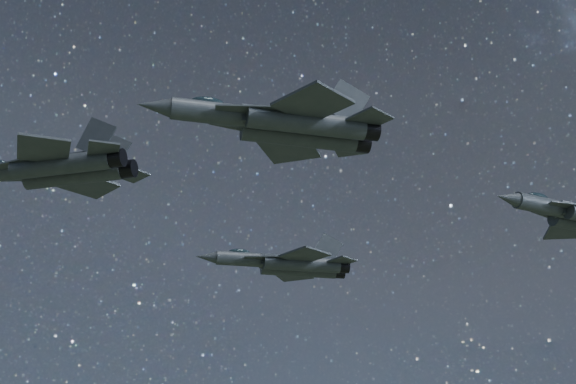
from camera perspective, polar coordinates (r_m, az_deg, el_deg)
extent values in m
cylinder|color=#2D3338|center=(75.44, -19.43, 1.37)|extent=(8.19, 4.55, 1.71)
cube|color=#2D3338|center=(72.52, -15.65, 1.83)|extent=(8.99, 4.80, 1.43)
cylinder|color=#2D3338|center=(71.26, -15.80, 1.88)|extent=(9.22, 4.94, 1.71)
cylinder|color=#2D3338|center=(72.97, -14.97, 1.17)|extent=(9.22, 4.94, 1.71)
cylinder|color=black|center=(68.98, -12.15, 2.35)|extent=(1.90, 1.99, 1.58)
cylinder|color=black|center=(70.75, -11.38, 1.61)|extent=(1.90, 1.99, 1.58)
cube|color=#2D3338|center=(73.23, -18.76, 1.92)|extent=(5.47, 4.07, 0.13)
cube|color=#2D3338|center=(75.47, -17.58, 0.99)|extent=(5.83, 2.21, 0.13)
cube|color=#2D3338|center=(69.44, -16.99, 2.91)|extent=(4.98, 5.42, 0.22)
cube|color=#2D3338|center=(75.25, -14.16, 0.50)|extent=(6.28, 6.17, 0.22)
cube|color=#2D3338|center=(68.12, -12.98, 2.98)|extent=(2.91, 3.10, 0.16)
cube|color=#2D3338|center=(72.18, -11.21, 1.27)|extent=(3.72, 3.69, 0.16)
cube|color=#2D3338|center=(70.48, -13.47, 3.80)|extent=(3.51, 1.83, 3.91)
cube|color=#2D3338|center=(72.63, -12.50, 2.85)|extent=(3.72, 1.26, 3.91)
cylinder|color=#2D3338|center=(75.90, -2.71, -4.82)|extent=(6.45, 1.77, 1.34)
cone|color=#2D3338|center=(75.48, -5.83, -4.62)|extent=(2.14, 1.34, 1.21)
ellipsoid|color=#18272C|center=(75.98, -3.47, -4.31)|extent=(2.11, 1.04, 0.66)
cube|color=#2D3338|center=(76.60, 0.62, -5.06)|extent=(7.14, 1.76, 1.12)
cylinder|color=#2D3338|center=(75.74, 1.01, -5.15)|extent=(7.31, 1.83, 1.34)
cylinder|color=#2D3338|center=(77.35, 0.75, -5.54)|extent=(7.31, 1.83, 1.34)
cylinder|color=black|center=(76.61, 3.93, -5.31)|extent=(1.20, 1.31, 1.24)
cylinder|color=black|center=(78.20, 3.61, -5.70)|extent=(1.20, 1.31, 1.24)
cube|color=#2D3338|center=(75.00, -1.41, -4.69)|extent=(4.57, 1.50, 0.10)
cube|color=#2D3338|center=(77.18, -1.69, -5.24)|extent=(4.58, 2.06, 0.10)
cube|color=#2D3338|center=(73.85, 1.20, -4.52)|extent=(4.83, 4.92, 0.17)
cube|color=#2D3338|center=(79.30, 0.33, -5.87)|extent=(4.64, 4.81, 0.17)
cube|color=#2D3338|center=(75.55, 3.88, -4.91)|extent=(2.85, 2.89, 0.13)
cube|color=#2D3338|center=(79.20, 3.17, -5.81)|extent=(2.73, 2.81, 0.13)
cube|color=#2D3338|center=(76.60, 2.87, -4.04)|extent=(3.00, 0.43, 3.07)
cube|color=#2D3338|center=(78.58, 2.50, -4.55)|extent=(2.98, 0.58, 3.07)
cylinder|color=#2D3338|center=(56.48, -4.54, 5.53)|extent=(7.61, 2.44, 1.58)
cone|color=#2D3338|center=(56.06, -9.47, 6.04)|extent=(2.58, 1.69, 1.42)
ellipsoid|color=#18272C|center=(56.71, -5.74, 6.33)|extent=(2.51, 1.34, 0.78)
cube|color=#2D3338|center=(57.37, 0.66, 4.90)|extent=(8.41, 2.48, 1.31)
cylinder|color=#2D3338|center=(56.38, 1.31, 4.92)|extent=(8.62, 2.56, 1.58)
cylinder|color=#2D3338|center=(58.11, 0.80, 4.00)|extent=(8.62, 2.56, 1.58)
cylinder|color=black|center=(57.63, 5.80, 4.38)|extent=(1.48, 1.60, 1.46)
cylinder|color=black|center=(59.32, 5.17, 3.50)|extent=(1.48, 1.60, 1.46)
cube|color=#2D3338|center=(55.51, -2.45, 5.88)|extent=(5.33, 1.50, 0.12)
cube|color=#2D3338|center=(57.87, -2.99, 4.59)|extent=(5.35, 2.66, 0.12)
cube|color=#2D3338|center=(54.39, 1.76, 6.31)|extent=(5.72, 5.79, 0.20)
cube|color=#2D3338|center=(60.25, 0.04, 3.16)|extent=(5.33, 5.57, 0.20)
cube|color=#2D3338|center=(56.51, 5.84, 5.21)|extent=(3.37, 3.42, 0.15)
cube|color=#2D3338|center=(60.40, 4.40, 3.17)|extent=(3.13, 3.24, 0.15)
cube|color=#2D3338|center=(57.84, 4.19, 6.38)|extent=(3.53, 0.56, 3.60)
cube|color=#2D3338|center=(59.94, 3.46, 5.22)|extent=(3.48, 0.85, 3.60)
cylinder|color=#2D3338|center=(68.82, 18.03, -1.01)|extent=(6.65, 3.44, 1.38)
cone|color=#2D3338|center=(66.08, 15.33, -0.42)|extent=(2.41, 1.86, 1.24)
ellipsoid|color=#18272C|center=(68.37, 17.31, -0.35)|extent=(2.30, 1.56, 0.68)
cube|color=#2D3338|center=(69.08, 19.68, -0.96)|extent=(4.70, 1.60, 0.11)
cube|color=#2D3338|center=(70.63, 18.34, -1.64)|extent=(4.48, 3.14, 0.11)
cube|color=#2D3338|center=(73.92, 19.21, -2.61)|extent=(4.14, 4.47, 0.18)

